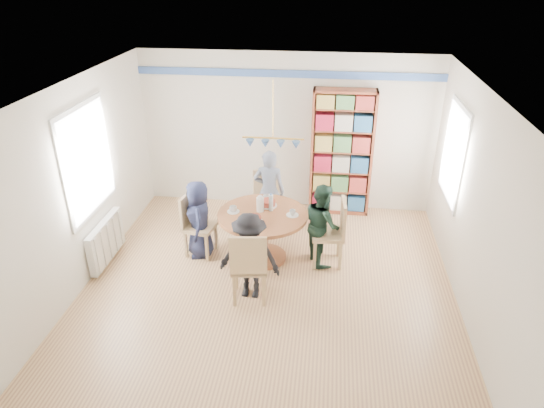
% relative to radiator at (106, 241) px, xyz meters
% --- Properties ---
extents(ground, '(5.00, 5.00, 0.00)m').
position_rel_radiator_xyz_m(ground, '(2.42, -0.30, -0.35)').
color(ground, tan).
extents(room_shell, '(5.00, 5.00, 5.00)m').
position_rel_radiator_xyz_m(room_shell, '(2.16, 0.57, 1.30)').
color(room_shell, white).
rests_on(room_shell, ground).
extents(radiator, '(0.12, 1.00, 0.60)m').
position_rel_radiator_xyz_m(radiator, '(0.00, 0.00, 0.00)').
color(radiator, silver).
rests_on(radiator, ground).
extents(dining_table, '(1.30, 1.30, 0.75)m').
position_rel_radiator_xyz_m(dining_table, '(2.25, 0.37, 0.21)').
color(dining_table, brown).
rests_on(dining_table, ground).
extents(chair_left, '(0.49, 0.49, 0.95)m').
position_rel_radiator_xyz_m(chair_left, '(1.23, 0.40, 0.17)').
color(chair_left, tan).
rests_on(chair_left, ground).
extents(chair_right, '(0.48, 0.48, 1.01)m').
position_rel_radiator_xyz_m(chair_right, '(3.28, 0.37, 0.21)').
color(chair_right, tan).
rests_on(chair_right, ground).
extents(chair_far, '(0.55, 0.55, 0.98)m').
position_rel_radiator_xyz_m(chair_far, '(2.19, 1.36, 0.19)').
color(chair_far, tan).
rests_on(chair_far, ground).
extents(chair_near, '(0.51, 0.51, 1.04)m').
position_rel_radiator_xyz_m(chair_near, '(2.22, -0.67, 0.22)').
color(chair_near, tan).
rests_on(chair_near, ground).
extents(person_left, '(0.52, 0.67, 1.20)m').
position_rel_radiator_xyz_m(person_left, '(1.30, 0.36, 0.25)').
color(person_left, '#181C35').
rests_on(person_left, ground).
extents(person_right, '(0.65, 0.73, 1.23)m').
position_rel_radiator_xyz_m(person_right, '(3.10, 0.41, 0.26)').
color(person_right, '#172F24').
rests_on(person_right, ground).
extents(person_far, '(0.52, 0.35, 1.38)m').
position_rel_radiator_xyz_m(person_far, '(2.23, 1.24, 0.34)').
color(person_far, gray).
rests_on(person_far, ground).
extents(person_near, '(0.81, 0.50, 1.21)m').
position_rel_radiator_xyz_m(person_near, '(2.21, -0.54, 0.26)').
color(person_near, black).
rests_on(person_near, ground).
extents(bookshelf, '(1.03, 0.31, 2.16)m').
position_rel_radiator_xyz_m(bookshelf, '(3.36, 2.04, 0.71)').
color(bookshelf, brown).
rests_on(bookshelf, ground).
extents(tableware, '(1.03, 1.03, 0.27)m').
position_rel_radiator_xyz_m(tableware, '(2.23, 0.39, 0.46)').
color(tableware, white).
rests_on(tableware, dining_table).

